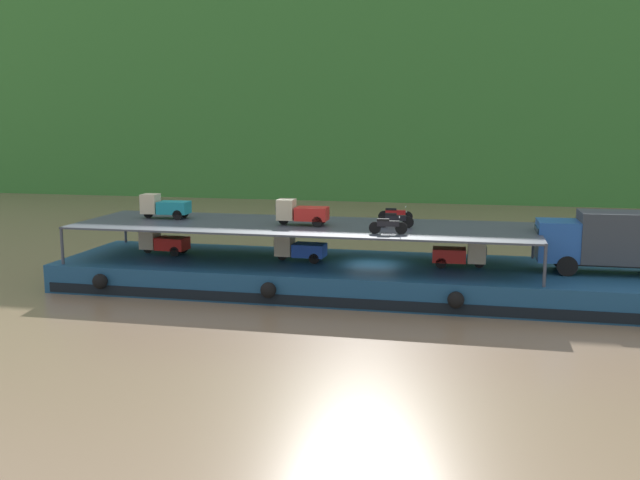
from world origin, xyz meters
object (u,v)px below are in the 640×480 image
at_px(cargo_barge, 372,278).
at_px(covered_lorry, 612,240).
at_px(mini_truck_lower_stern, 163,242).
at_px(motorcycle_upper_centre, 395,219).
at_px(motorcycle_upper_port, 388,225).
at_px(mini_truck_lower_mid, 460,254).
at_px(mini_truck_upper_stern, 164,206).
at_px(mini_truck_upper_mid, 301,212).
at_px(mini_truck_lower_aft, 300,249).
at_px(motorcycle_upper_stbd, 395,214).

height_order(cargo_barge, covered_lorry, covered_lorry).
distance_m(cargo_barge, mini_truck_lower_stern, 12.18).
relative_size(covered_lorry, motorcycle_upper_centre, 4.15).
bearing_deg(motorcycle_upper_port, mini_truck_lower_mid, 33.96).
bearing_deg(motorcycle_upper_centre, mini_truck_upper_stern, 176.62).
height_order(covered_lorry, mini_truck_upper_stern, mini_truck_upper_stern).
bearing_deg(mini_truck_lower_mid, mini_truck_lower_stern, 179.41).
xyz_separation_m(mini_truck_lower_stern, mini_truck_upper_mid, (8.26, -0.53, 2.00)).
relative_size(mini_truck_lower_aft, mini_truck_upper_stern, 1.00).
height_order(covered_lorry, mini_truck_upper_mid, mini_truck_upper_mid).
height_order(mini_truck_lower_stern, mini_truck_upper_stern, mini_truck_upper_stern).
xyz_separation_m(mini_truck_upper_stern, mini_truck_upper_mid, (8.30, -0.94, 0.00)).
bearing_deg(mini_truck_lower_mid, cargo_barge, -177.03).
relative_size(covered_lorry, motorcycle_upper_port, 4.15).
bearing_deg(motorcycle_upper_port, motorcycle_upper_stbd, 91.54).
bearing_deg(mini_truck_upper_mid, mini_truck_upper_stern, 173.55).
relative_size(covered_lorry, mini_truck_upper_stern, 2.83).
bearing_deg(mini_truck_upper_mid, mini_truck_lower_aft, 134.89).
distance_m(mini_truck_lower_stern, mini_truck_lower_aft, 8.11).
xyz_separation_m(motorcycle_upper_port, motorcycle_upper_centre, (0.13, 2.16, 0.00)).
bearing_deg(mini_truck_upper_mid, covered_lorry, 1.30).
xyz_separation_m(motorcycle_upper_centre, motorcycle_upper_stbd, (-0.25, 2.16, 0.00)).
bearing_deg(motorcycle_upper_port, mini_truck_lower_aft, 156.69).
xyz_separation_m(mini_truck_upper_stern, motorcycle_upper_port, (13.17, -2.95, -0.26)).
xyz_separation_m(mini_truck_upper_mid, motorcycle_upper_port, (4.87, -2.01, -0.26)).
bearing_deg(motorcycle_upper_port, motorcycle_upper_centre, 86.52).
height_order(cargo_barge, mini_truck_upper_mid, mini_truck_upper_mid).
distance_m(cargo_barge, mini_truck_upper_mid, 5.15).
bearing_deg(covered_lorry, motorcycle_upper_centre, -178.90).
bearing_deg(covered_lorry, motorcycle_upper_stbd, 169.93).
relative_size(motorcycle_upper_port, motorcycle_upper_centre, 1.00).
height_order(mini_truck_lower_aft, mini_truck_upper_mid, mini_truck_upper_mid).
xyz_separation_m(covered_lorry, mini_truck_lower_stern, (-24.04, 0.17, -1.00)).
distance_m(mini_truck_lower_mid, motorcycle_upper_stbd, 4.48).
height_order(mini_truck_lower_stern, mini_truck_lower_mid, same).
distance_m(mini_truck_lower_aft, mini_truck_upper_mid, 2.01).
height_order(covered_lorry, mini_truck_lower_stern, covered_lorry).
bearing_deg(covered_lorry, mini_truck_upper_stern, 178.62).
height_order(mini_truck_lower_stern, mini_truck_upper_mid, mini_truck_upper_mid).
distance_m(mini_truck_lower_aft, motorcycle_upper_stbd, 5.64).
relative_size(mini_truck_lower_stern, mini_truck_upper_mid, 1.01).
xyz_separation_m(mini_truck_lower_mid, mini_truck_upper_mid, (-8.40, -0.36, 2.00)).
height_order(cargo_barge, motorcycle_upper_stbd, motorcycle_upper_stbd).
relative_size(mini_truck_lower_aft, motorcycle_upper_stbd, 1.46).
relative_size(mini_truck_lower_stern, mini_truck_upper_stern, 1.00).
height_order(covered_lorry, motorcycle_upper_port, covered_lorry).
bearing_deg(covered_lorry, cargo_barge, -178.88).
relative_size(cargo_barge, covered_lorry, 4.29).
height_order(mini_truck_lower_stern, motorcycle_upper_stbd, motorcycle_upper_stbd).
bearing_deg(mini_truck_lower_stern, mini_truck_upper_stern, 94.69).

